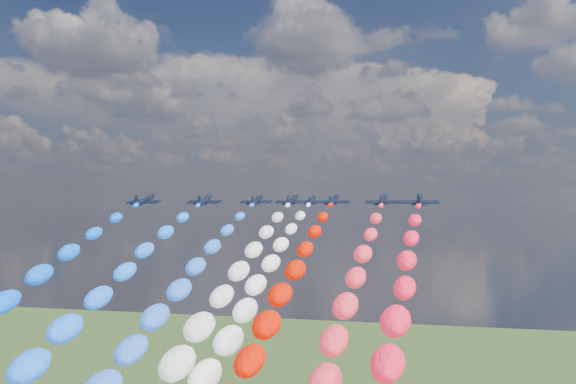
% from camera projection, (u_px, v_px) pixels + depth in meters
% --- Properties ---
extents(jet_0, '(8.64, 11.57, 5.08)m').
position_uv_depth(jet_0, '(144.00, 200.00, 163.77)').
color(jet_0, black).
extents(jet_1, '(8.65, 11.57, 5.08)m').
position_uv_depth(jet_1, '(205.00, 200.00, 168.97)').
color(jet_1, black).
extents(trail_1, '(6.08, 127.19, 54.67)m').
position_uv_depth(trail_1, '(50.00, 366.00, 105.58)').
color(trail_1, blue).
extents(jet_2, '(8.47, 11.45, 5.08)m').
position_uv_depth(jet_2, '(257.00, 200.00, 179.55)').
color(jet_2, black).
extents(trail_2, '(6.08, 127.19, 54.67)m').
position_uv_depth(trail_2, '(145.00, 351.00, 116.16)').
color(trail_2, blue).
extents(jet_3, '(8.47, 11.44, 5.08)m').
position_uv_depth(jet_3, '(292.00, 200.00, 170.63)').
color(jet_3, black).
extents(trail_3, '(6.08, 127.19, 54.67)m').
position_uv_depth(trail_3, '(192.00, 363.00, 107.24)').
color(trail_3, silver).
extents(jet_4, '(8.69, 11.60, 5.08)m').
position_uv_depth(jet_4, '(312.00, 200.00, 187.17)').
color(jet_4, black).
extents(trail_4, '(6.08, 127.19, 54.67)m').
position_uv_depth(trail_4, '(235.00, 341.00, 123.78)').
color(trail_4, white).
extents(jet_5, '(8.69, 11.60, 5.08)m').
position_uv_depth(jet_5, '(334.00, 200.00, 172.36)').
color(jet_5, black).
extents(trail_5, '(6.08, 127.19, 54.67)m').
position_uv_depth(trail_5, '(259.00, 360.00, 108.97)').
color(trail_5, red).
extents(jet_6, '(8.66, 11.58, 5.08)m').
position_uv_depth(jet_6, '(383.00, 200.00, 159.57)').
color(jet_6, black).
extents(trail_6, '(6.08, 127.19, 54.67)m').
position_uv_depth(trail_6, '(331.00, 382.00, 96.18)').
color(trail_6, '#F92C3B').
extents(jet_7, '(8.78, 11.66, 5.08)m').
position_uv_depth(jet_7, '(420.00, 200.00, 145.34)').
color(jet_7, black).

